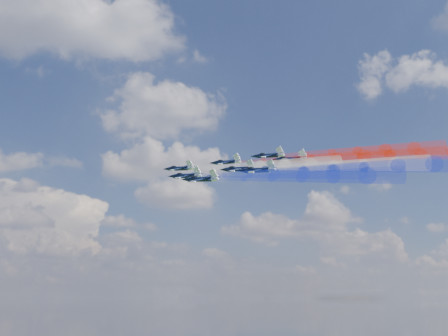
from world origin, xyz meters
name	(u,v)px	position (x,y,z in m)	size (l,w,h in m)	color
jet_lead	(179,169)	(2.38, 2.43, 127.68)	(10.56, 13.19, 3.52)	black
trail_lead	(260,166)	(22.43, -20.52, 124.51)	(4.40, 49.61, 4.40)	white
jet_inner_left	(186,176)	(1.92, -11.67, 122.15)	(10.56, 13.19, 3.52)	black
trail_inner_left	(275,173)	(21.96, -34.62, 118.99)	(4.40, 49.61, 4.40)	#1A2DE2
jet_inner_right	(226,162)	(17.62, 0.33, 130.20)	(10.56, 13.19, 3.52)	black
trail_inner_right	(311,159)	(37.66, -22.62, 127.03)	(4.40, 49.61, 4.40)	red
jet_outer_left	(201,179)	(3.78, -24.80, 118.50)	(10.56, 13.19, 3.52)	black
trail_outer_left	(301,177)	(23.82, -47.75, 115.33)	(4.40, 49.61, 4.40)	#1A2DE2
jet_center_third	(238,169)	(17.17, -15.64, 124.24)	(10.56, 13.19, 3.52)	black
trail_center_third	(334,166)	(37.21, -38.59, 121.08)	(4.40, 49.61, 4.40)	white
jet_outer_right	(268,156)	(30.93, -3.87, 132.34)	(10.56, 13.19, 3.52)	black
trail_outer_right	(358,151)	(50.97, -26.82, 129.17)	(4.40, 49.61, 4.40)	red
jet_rear_left	(258,170)	(19.00, -28.42, 121.14)	(10.56, 13.19, 3.52)	black
trail_rear_left	(364,167)	(39.04, -51.37, 117.98)	(4.40, 49.61, 4.40)	#1A2DE2
jet_rear_right	(290,159)	(32.90, -17.78, 127.79)	(10.56, 13.19, 3.52)	black
trail_rear_right	(390,155)	(52.94, -40.73, 124.63)	(4.40, 49.61, 4.40)	red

